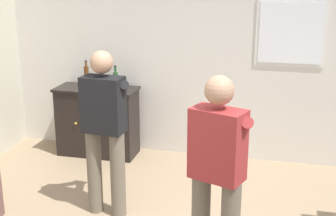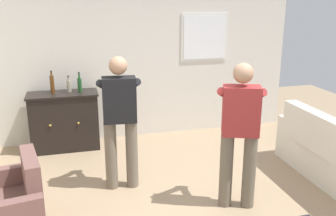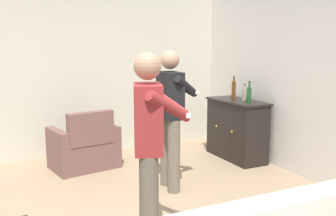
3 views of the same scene
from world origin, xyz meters
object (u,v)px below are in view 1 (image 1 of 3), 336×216
bottle_liquor_amber (87,76)px  person_standing_right (218,171)px  person_standing_left (105,126)px  sideboard_cabinet (98,121)px  bottle_spirits_clear (116,80)px  bottle_wine_green (105,80)px

bottle_liquor_amber → person_standing_right: person_standing_right is taller
person_standing_left → sideboard_cabinet: bearing=115.2°
sideboard_cabinet → person_standing_right: person_standing_right is taller
bottle_spirits_clear → person_standing_left: bearing=-74.1°
bottle_liquor_amber → person_standing_left: 1.71m
person_standing_left → bottle_spirits_clear: bearing=105.9°
bottle_wine_green → bottle_spirits_clear: bearing=-13.8°
person_standing_right → person_standing_left: bearing=147.1°
bottle_wine_green → bottle_spirits_clear: size_ratio=0.83×
bottle_liquor_amber → person_standing_left: person_standing_left is taller
bottle_wine_green → person_standing_right: (1.80, -2.31, -0.08)m
sideboard_cabinet → bottle_spirits_clear: 0.64m
sideboard_cabinet → bottle_wine_green: size_ratio=4.15×
sideboard_cabinet → person_standing_right: 3.00m
bottle_spirits_clear → person_standing_right: person_standing_right is taller
sideboard_cabinet → bottle_liquor_amber: size_ratio=3.04×
bottle_wine_green → person_standing_right: 2.93m
bottle_wine_green → person_standing_left: bearing=-69.0°
sideboard_cabinet → bottle_spirits_clear: (0.27, 0.01, 0.58)m
person_standing_left → bottle_liquor_amber: bearing=119.0°
bottle_liquor_amber → bottle_spirits_clear: (0.41, -0.02, -0.03)m
bottle_wine_green → bottle_spirits_clear: bottle_spirits_clear is taller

